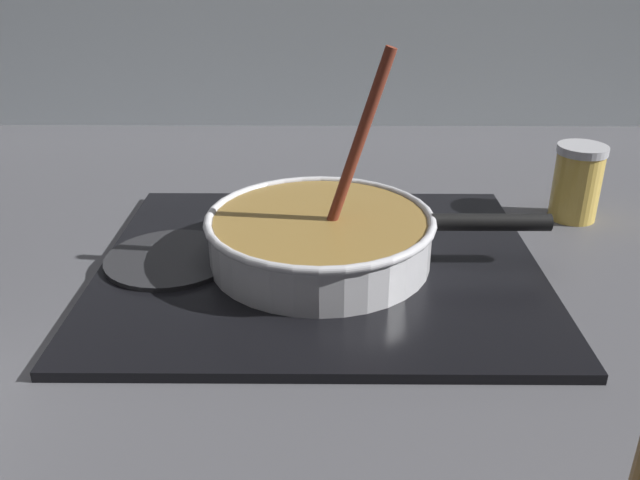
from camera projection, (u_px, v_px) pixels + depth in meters
name	position (u px, v px, depth m)	size (l,w,h in m)	color
ground	(342.00, 319.00, 0.79)	(2.40, 1.60, 0.04)	#4C4C51
hob_plate	(320.00, 265.00, 0.86)	(0.56, 0.48, 0.01)	black
burner_ring	(320.00, 258.00, 0.85)	(0.16, 0.16, 0.01)	#592D0C
spare_burner	(170.00, 258.00, 0.85)	(0.17, 0.17, 0.01)	#262628
cooking_pan	(321.00, 236.00, 0.84)	(0.44, 0.29, 0.27)	silver
condiment_jar	(577.00, 182.00, 0.99)	(0.07, 0.07, 0.11)	gold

